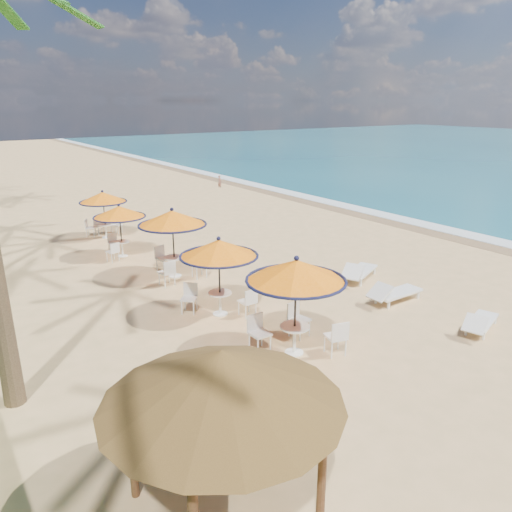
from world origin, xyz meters
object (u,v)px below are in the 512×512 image
Objects in this scene: station_1 at (219,256)px; lounger_near at (480,322)px; station_3 at (118,217)px; station_2 at (173,227)px; lounger_mid at (393,292)px; palapa at (222,378)px; lounger_far at (359,271)px; station_0 at (296,282)px; station_4 at (103,203)px.

station_1 is 1.29× the size of lounger_near.
station_3 is at bearing 92.81° from station_1.
station_1 is 3.79m from station_2.
palapa is (-8.62, -4.09, 1.96)m from lounger_mid.
lounger_mid is 9.74m from palapa.
lounger_mid is at bearing 25.39° from palapa.
lounger_mid is 0.94× the size of lounger_far.
palapa reaches higher than station_3.
palapa is at bearing -103.83° from station_3.
station_0 is 1.38× the size of lounger_near.
station_1 is at bearing 59.90° from palapa.
station_3 reaches higher than lounger_mid.
station_1 is 1.19× the size of lounger_mid.
station_0 is 5.49m from lounger_near.
lounger_near is (5.58, -12.27, -1.36)m from station_3.
station_1 is 7.41m from palapa.
station_3 is at bearing 93.95° from station_0.
lounger_mid is 2.12m from lounger_far.
station_1 reaches higher than station_3.
lounger_far is (5.39, -10.80, -1.27)m from station_4.
station_2 reaches higher than station_3.
station_2 reaches higher than lounger_mid.
station_3 is 1.01× the size of lounger_far.
station_0 is 6.85m from station_2.
station_0 is at bearing -86.05° from station_3.
lounger_near is at bearing -43.97° from station_1.
lounger_far is (5.49, -0.27, -1.47)m from station_1.
station_1 is at bearing 96.62° from station_0.
station_4 is at bearing 90.31° from lounger_near.
station_4 is (0.10, 10.53, -0.20)m from station_1.
station_3 is 3.34m from station_4.
lounger_mid is at bearing -61.06° from station_3.
palapa is at bearing 170.69° from lounger_near.
palapa reaches higher than lounger_mid.
station_2 is at bearing 68.14° from palapa.
palapa is (-4.06, -3.32, 0.42)m from station_0.
lounger_mid is 0.56× the size of palapa.
lounger_far is at bearing 28.68° from station_0.
station_4 is (0.46, 3.31, -0.03)m from station_3.
palapa is at bearing -155.26° from lounger_mid.
station_3 is (-0.35, 7.22, -0.17)m from station_1.
station_3 is at bearing 76.17° from palapa.
lounger_near is at bearing -71.78° from station_4.
palapa reaches higher than lounger_near.
palapa is (-9.20, -6.13, 1.95)m from lounger_far.
station_2 is 6.69m from lounger_far.
station_1 is at bearing -90.55° from station_4.
station_1 is at bearing 118.12° from lounger_near.
lounger_near is (5.23, -5.04, -1.52)m from station_1.
station_0 is 10.33m from station_3.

